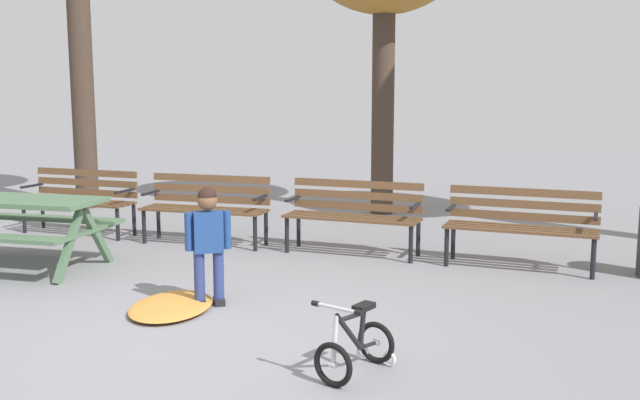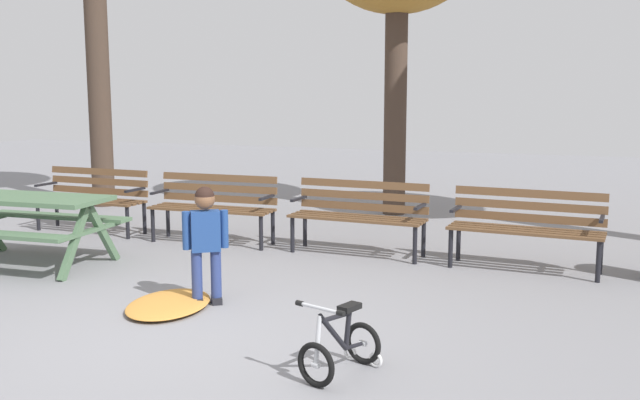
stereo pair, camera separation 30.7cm
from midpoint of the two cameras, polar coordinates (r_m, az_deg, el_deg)
The scene contains 9 objects.
ground at distance 5.74m, azimuth -12.44°, elevation -10.92°, with size 36.00×36.00×0.00m, color gray.
picnic_table at distance 8.44m, azimuth -23.76°, elevation -1.03°, with size 1.89×1.46×0.79m.
park_bench_far_left at distance 10.21m, azimuth -19.21°, elevation 0.32°, with size 1.61×0.50×0.85m.
park_bench_left at distance 9.15m, azimuth -9.90°, elevation -0.24°, with size 1.61×0.50×0.85m.
park_bench_right at distance 8.45m, azimuth 1.66°, elevation -0.84°, with size 1.62×0.52×0.85m.
park_bench_far_right at distance 8.03m, azimuth 14.58°, elevation -1.62°, with size 1.62×0.54×0.85m.
child_standing at distance 6.46m, azimuth -10.20°, elevation -2.86°, with size 0.35×0.28×1.07m.
kids_bicycle at distance 4.95m, azimuth 1.04°, elevation -11.47°, with size 0.50×0.63×0.54m.
leaf_pile at distance 6.54m, azimuth -13.02°, elevation -8.17°, with size 0.99×0.69×0.07m, color #C68438.
Camera 1 is at (2.70, -4.66, 1.90)m, focal length 40.45 mm.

